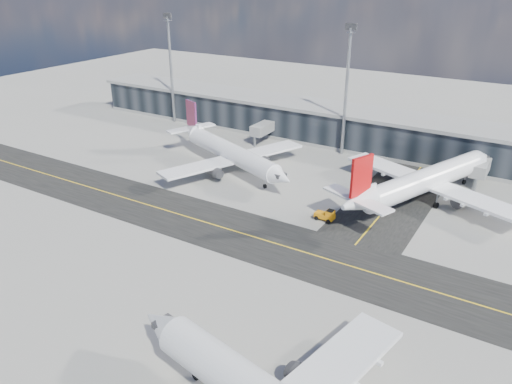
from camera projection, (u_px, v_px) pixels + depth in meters
ground at (223, 242)px, 78.40m from camera, size 300.00×300.00×0.00m
taxiway_lanes at (278, 221)px, 84.88m from camera, size 180.00×63.00×0.03m
terminal_concourse at (354, 129)px, 119.42m from camera, size 152.00×19.80×8.80m
floodlight_masts at (347, 87)px, 109.31m from camera, size 102.50×0.70×28.90m
airliner_af at (230, 152)px, 105.19m from camera, size 37.79×32.67×11.67m
airliner_redtail at (425, 181)px, 90.42m from camera, size 35.66×41.21×12.70m
baggage_tug at (326, 215)px, 84.71m from camera, size 3.45×1.90×2.11m
service_van at (435, 175)px, 101.79m from camera, size 4.17×6.04×1.53m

